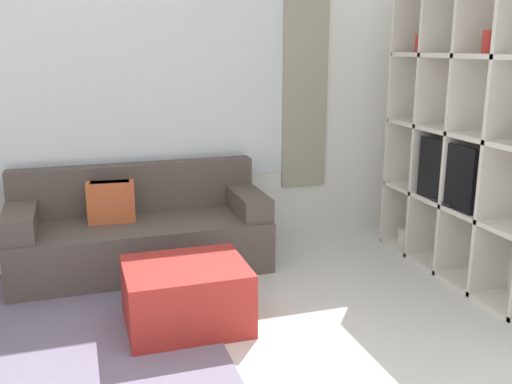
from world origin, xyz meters
TOP-DOWN VIEW (x-y plane):
  - wall_back at (0.00, 3.22)m, footprint 6.32×0.11m
  - area_rug at (-0.86, 1.81)m, footprint 2.31×2.22m
  - shelving_unit at (2.41, 1.65)m, footprint 0.36×2.18m
  - couch_main at (-0.05, 2.76)m, footprint 2.06×0.83m
  - ottoman at (0.12, 1.63)m, footprint 0.79×0.65m

SIDE VIEW (x-z plane):
  - area_rug at x=-0.86m, z-range 0.00..0.01m
  - ottoman at x=0.12m, z-range 0.00..0.43m
  - couch_main at x=-0.05m, z-range -0.11..0.73m
  - shelving_unit at x=2.41m, z-range -0.01..2.31m
  - wall_back at x=0.00m, z-range 0.01..2.71m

